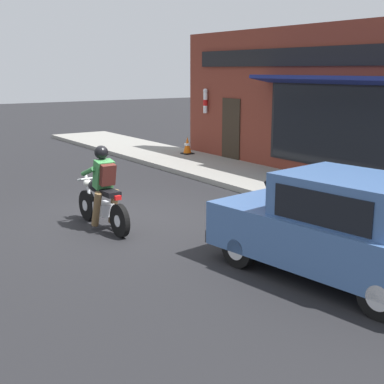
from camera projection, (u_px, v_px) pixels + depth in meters
The scene contains 6 objects.
ground_plane at pixel (130, 220), 10.96m from camera, with size 80.00×80.00×0.00m, color black.
sidewalk_curb at pixel (223, 170), 15.95m from camera, with size 2.60×22.00×0.14m, color gray.
storefront_building at pixel (305, 102), 14.97m from camera, with size 1.25×10.66×4.20m.
motorcycle_with_rider at pixel (103, 194), 10.24m from camera, with size 0.56×2.02×1.62m.
car_hatchback at pixel (338, 229), 7.72m from camera, with size 2.09×3.95×1.57m.
traffic_cone at pixel (187, 146), 18.53m from camera, with size 0.36×0.36×0.60m.
Camera 1 is at (-4.91, -9.43, 3.01)m, focal length 50.00 mm.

